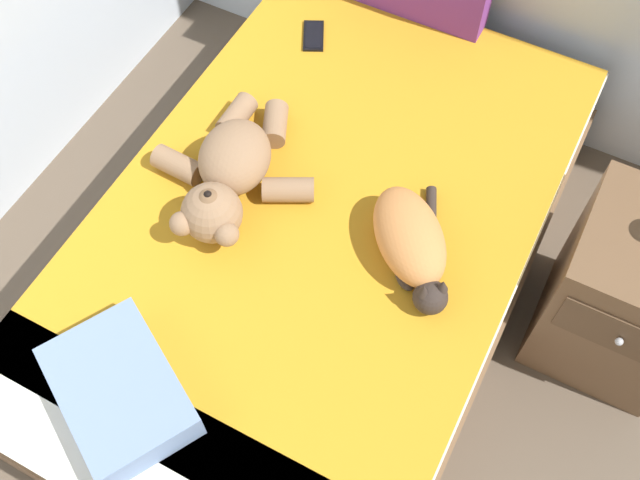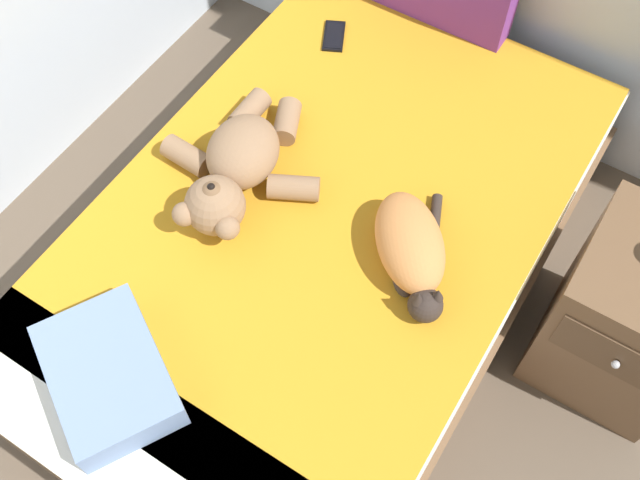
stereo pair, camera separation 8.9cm
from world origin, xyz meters
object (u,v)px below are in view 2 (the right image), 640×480
object	(u,v)px
cat	(411,249)
throw_pillow	(108,375)
teddy_bear	(236,168)
nightstand	(629,317)
bed	(322,254)
cell_phone	(334,36)

from	to	relation	value
cat	throw_pillow	size ratio (longest dim) A/B	1.05
cat	teddy_bear	distance (m)	0.59
nightstand	bed	bearing A→B (deg)	-163.21
cat	throw_pillow	xyz separation A→B (m)	(-0.49, -0.75, -0.02)
cat	nightstand	world-z (taller)	cat
teddy_bear	nightstand	distance (m)	1.30
cell_phone	throw_pillow	distance (m)	1.43
cat	nightstand	distance (m)	0.75
throw_pillow	nightstand	distance (m)	1.55
bed	teddy_bear	distance (m)	0.44
cat	throw_pillow	world-z (taller)	cat
throw_pillow	nightstand	world-z (taller)	nightstand
cell_phone	nightstand	world-z (taller)	nightstand
cell_phone	throw_pillow	world-z (taller)	throw_pillow
bed	cat	distance (m)	0.45
teddy_bear	nightstand	size ratio (longest dim) A/B	0.99
bed	throw_pillow	xyz separation A→B (m)	(-0.18, -0.76, 0.31)
teddy_bear	cell_phone	size ratio (longest dim) A/B	3.68
bed	teddy_bear	world-z (taller)	teddy_bear
teddy_bear	nightstand	bearing A→B (deg)	15.28
cell_phone	throw_pillow	size ratio (longest dim) A/B	0.41
bed	nightstand	size ratio (longest dim) A/B	3.34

